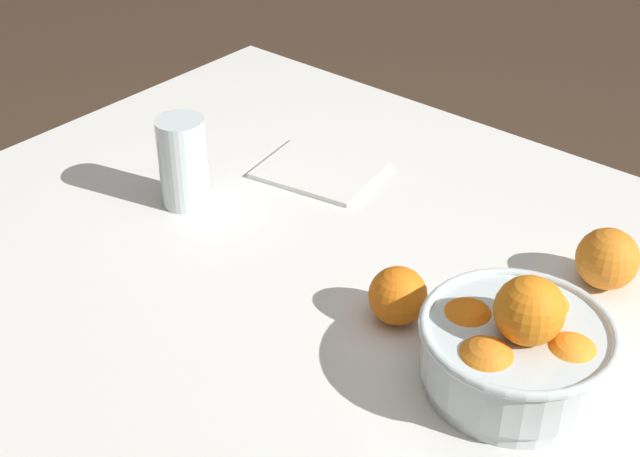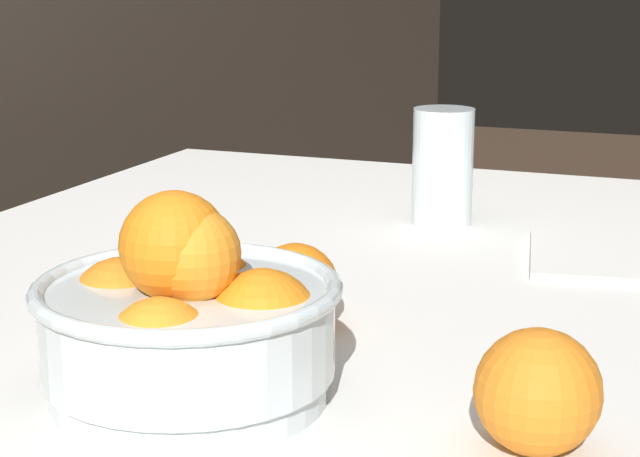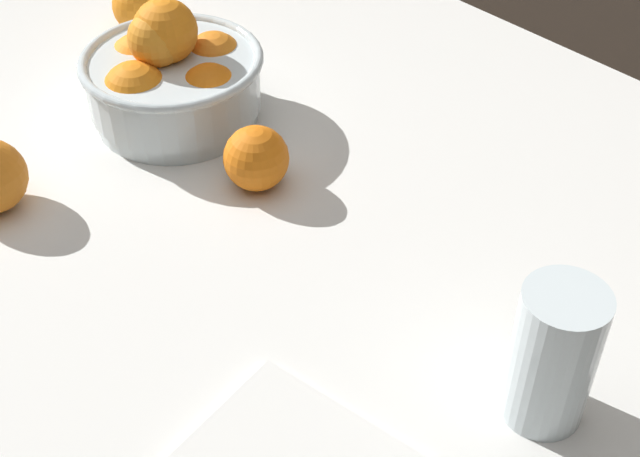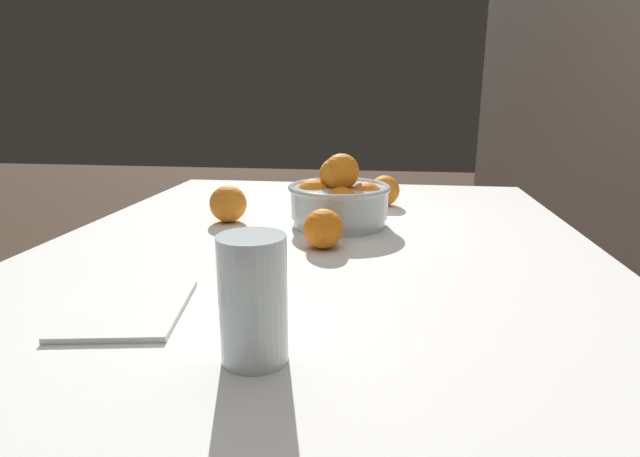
{
  "view_description": "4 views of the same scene",
  "coord_description": "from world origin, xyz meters",
  "px_view_note": "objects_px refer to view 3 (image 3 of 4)",
  "views": [
    {
      "loc": [
        -0.53,
        0.75,
        1.47
      ],
      "look_at": [
        0.11,
        -0.01,
        0.81
      ],
      "focal_mm": 50.0,
      "sensor_mm": 36.0,
      "label": 1
    },
    {
      "loc": [
        -0.85,
        -0.33,
        1.06
      ],
      "look_at": [
        0.08,
        0.03,
        0.81
      ],
      "focal_mm": 60.0,
      "sensor_mm": 36.0,
      "label": 2
    },
    {
      "loc": [
        0.61,
        -0.48,
        1.39
      ],
      "look_at": [
        0.11,
        -0.03,
        0.79
      ],
      "focal_mm": 50.0,
      "sensor_mm": 36.0,
      "label": 3
    },
    {
      "loc": [
        0.86,
        0.13,
        1.03
      ],
      "look_at": [
        0.1,
        0.02,
        0.82
      ],
      "focal_mm": 28.0,
      "sensor_mm": 36.0,
      "label": 4
    }
  ],
  "objects_px": {
    "fruit_bowl": "(173,78)",
    "orange_loose_aside": "(140,6)",
    "juice_glass": "(551,362)",
    "orange_loose_front": "(256,158)"
  },
  "relations": [
    {
      "from": "fruit_bowl",
      "to": "orange_loose_aside",
      "type": "relative_size",
      "value": 2.87
    },
    {
      "from": "juice_glass",
      "to": "orange_loose_front",
      "type": "xyz_separation_m",
      "value": [
        -0.42,
        0.02,
        -0.03
      ]
    },
    {
      "from": "juice_glass",
      "to": "fruit_bowl",
      "type": "bearing_deg",
      "value": 176.71
    },
    {
      "from": "fruit_bowl",
      "to": "orange_loose_aside",
      "type": "xyz_separation_m",
      "value": [
        -0.22,
        0.1,
        -0.02
      ]
    },
    {
      "from": "fruit_bowl",
      "to": "orange_loose_front",
      "type": "xyz_separation_m",
      "value": [
        0.17,
        -0.01,
        -0.02
      ]
    },
    {
      "from": "orange_loose_front",
      "to": "fruit_bowl",
      "type": "bearing_deg",
      "value": 175.95
    },
    {
      "from": "juice_glass",
      "to": "orange_loose_front",
      "type": "height_order",
      "value": "juice_glass"
    },
    {
      "from": "fruit_bowl",
      "to": "orange_loose_front",
      "type": "height_order",
      "value": "fruit_bowl"
    },
    {
      "from": "juice_glass",
      "to": "orange_loose_aside",
      "type": "bearing_deg",
      "value": 170.77
    },
    {
      "from": "fruit_bowl",
      "to": "orange_loose_front",
      "type": "relative_size",
      "value": 2.98
    }
  ]
}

